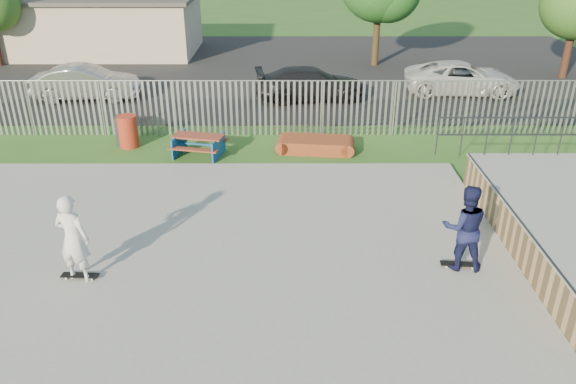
{
  "coord_description": "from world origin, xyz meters",
  "views": [
    {
      "loc": [
        2.4,
        -10.22,
        7.05
      ],
      "look_at": [
        2.41,
        2.0,
        1.1
      ],
      "focal_mm": 35.0,
      "sensor_mm": 36.0,
      "label": 1
    }
  ],
  "objects_px": {
    "trash_bin_grey": "(125,131)",
    "trash_bin_red": "(128,131)",
    "car_dark": "(311,84)",
    "car_white": "(462,78)",
    "picnic_table": "(199,145)",
    "funbox": "(316,145)",
    "skater_white": "(73,238)",
    "car_silver": "(86,83)",
    "skater_navy": "(465,228)"
  },
  "relations": [
    {
      "from": "trash_bin_grey",
      "to": "trash_bin_red",
      "type": "bearing_deg",
      "value": -40.26
    },
    {
      "from": "car_dark",
      "to": "car_white",
      "type": "distance_m",
      "value": 6.81
    },
    {
      "from": "picnic_table",
      "to": "funbox",
      "type": "distance_m",
      "value": 3.89
    },
    {
      "from": "skater_white",
      "to": "funbox",
      "type": "bearing_deg",
      "value": -111.72
    },
    {
      "from": "funbox",
      "to": "car_dark",
      "type": "xyz_separation_m",
      "value": [
        0.06,
        5.98,
        0.49
      ]
    },
    {
      "from": "picnic_table",
      "to": "trash_bin_grey",
      "type": "height_order",
      "value": "trash_bin_grey"
    },
    {
      "from": "picnic_table",
      "to": "car_silver",
      "type": "distance_m",
      "value": 8.55
    },
    {
      "from": "funbox",
      "to": "car_white",
      "type": "relative_size",
      "value": 0.46
    },
    {
      "from": "trash_bin_grey",
      "to": "skater_navy",
      "type": "distance_m",
      "value": 12.21
    },
    {
      "from": "picnic_table",
      "to": "car_white",
      "type": "relative_size",
      "value": 0.38
    },
    {
      "from": "trash_bin_grey",
      "to": "skater_white",
      "type": "relative_size",
      "value": 0.53
    },
    {
      "from": "car_dark",
      "to": "skater_navy",
      "type": "distance_m",
      "value": 13.53
    },
    {
      "from": "picnic_table",
      "to": "skater_navy",
      "type": "xyz_separation_m",
      "value": [
        6.71,
        -6.89,
        0.78
      ]
    },
    {
      "from": "funbox",
      "to": "trash_bin_grey",
      "type": "bearing_deg",
      "value": -178.32
    },
    {
      "from": "trash_bin_red",
      "to": "skater_white",
      "type": "relative_size",
      "value": 0.56
    },
    {
      "from": "car_silver",
      "to": "trash_bin_red",
      "type": "bearing_deg",
      "value": -154.13
    },
    {
      "from": "trash_bin_grey",
      "to": "car_silver",
      "type": "height_order",
      "value": "car_silver"
    },
    {
      "from": "trash_bin_red",
      "to": "car_silver",
      "type": "distance_m",
      "value": 6.43
    },
    {
      "from": "funbox",
      "to": "car_silver",
      "type": "distance_m",
      "value": 11.31
    },
    {
      "from": "funbox",
      "to": "skater_white",
      "type": "bearing_deg",
      "value": -118.53
    },
    {
      "from": "car_white",
      "to": "skater_white",
      "type": "bearing_deg",
      "value": 143.43
    },
    {
      "from": "trash_bin_red",
      "to": "car_white",
      "type": "height_order",
      "value": "car_white"
    },
    {
      "from": "trash_bin_red",
      "to": "car_white",
      "type": "xyz_separation_m",
      "value": [
        13.19,
        6.5,
        0.16
      ]
    },
    {
      "from": "funbox",
      "to": "skater_navy",
      "type": "relative_size",
      "value": 1.16
    },
    {
      "from": "trash_bin_grey",
      "to": "car_silver",
      "type": "distance_m",
      "value": 6.24
    },
    {
      "from": "skater_white",
      "to": "trash_bin_red",
      "type": "bearing_deg",
      "value": -69.67
    },
    {
      "from": "car_white",
      "to": "skater_navy",
      "type": "bearing_deg",
      "value": 167.61
    },
    {
      "from": "car_dark",
      "to": "skater_navy",
      "type": "bearing_deg",
      "value": -175.24
    },
    {
      "from": "picnic_table",
      "to": "car_white",
      "type": "xyz_separation_m",
      "value": [
        10.68,
        7.28,
        0.36
      ]
    },
    {
      "from": "car_dark",
      "to": "skater_navy",
      "type": "xyz_separation_m",
      "value": [
        2.77,
        -13.23,
        0.42
      ]
    },
    {
      "from": "funbox",
      "to": "trash_bin_red",
      "type": "distance_m",
      "value": 6.4
    },
    {
      "from": "skater_white",
      "to": "car_dark",
      "type": "bearing_deg",
      "value": -98.45
    },
    {
      "from": "car_dark",
      "to": "car_white",
      "type": "xyz_separation_m",
      "value": [
        6.75,
        0.94,
        0.01
      ]
    },
    {
      "from": "car_dark",
      "to": "car_white",
      "type": "relative_size",
      "value": 0.95
    },
    {
      "from": "trash_bin_grey",
      "to": "car_white",
      "type": "distance_m",
      "value": 14.79
    },
    {
      "from": "car_white",
      "to": "trash_bin_red",
      "type": "bearing_deg",
      "value": 119.52
    },
    {
      "from": "trash_bin_red",
      "to": "skater_white",
      "type": "bearing_deg",
      "value": -82.93
    },
    {
      "from": "trash_bin_red",
      "to": "car_dark",
      "type": "relative_size",
      "value": 0.23
    },
    {
      "from": "car_white",
      "to": "car_silver",
      "type": "bearing_deg",
      "value": 96.54
    },
    {
      "from": "funbox",
      "to": "skater_navy",
      "type": "height_order",
      "value": "skater_navy"
    },
    {
      "from": "skater_navy",
      "to": "skater_white",
      "type": "xyz_separation_m",
      "value": [
        -8.21,
        -0.43,
        0.0
      ]
    },
    {
      "from": "picnic_table",
      "to": "trash_bin_red",
      "type": "relative_size",
      "value": 1.71
    },
    {
      "from": "picnic_table",
      "to": "car_silver",
      "type": "bearing_deg",
      "value": 144.08
    },
    {
      "from": "car_silver",
      "to": "car_dark",
      "type": "distance_m",
      "value": 9.65
    },
    {
      "from": "car_white",
      "to": "car_dark",
      "type": "bearing_deg",
      "value": 101.18
    },
    {
      "from": "trash_bin_red",
      "to": "trash_bin_grey",
      "type": "height_order",
      "value": "trash_bin_red"
    },
    {
      "from": "skater_navy",
      "to": "funbox",
      "type": "bearing_deg",
      "value": -63.9
    },
    {
      "from": "car_dark",
      "to": "skater_white",
      "type": "height_order",
      "value": "skater_white"
    },
    {
      "from": "funbox",
      "to": "skater_white",
      "type": "height_order",
      "value": "skater_white"
    },
    {
      "from": "car_dark",
      "to": "trash_bin_grey",
      "type": "bearing_deg",
      "value": 122.37
    }
  ]
}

